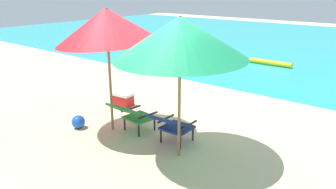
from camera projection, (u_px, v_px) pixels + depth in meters
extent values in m
plane|color=beige|center=(248.00, 88.00, 9.52)|extent=(40.00, 40.00, 0.00)
cube|color=#28B2B7|center=(328.00, 47.00, 15.89)|extent=(40.00, 18.00, 0.01)
cylinder|color=yellow|center=(270.00, 63.00, 12.24)|extent=(1.60, 0.18, 0.18)
cube|color=#338E3D|center=(139.00, 117.00, 6.66)|extent=(0.57, 0.55, 0.04)
cube|color=#338E3D|center=(124.00, 109.00, 6.33)|extent=(0.57, 0.57, 0.27)
cylinder|color=black|center=(140.00, 119.00, 7.00)|extent=(0.04, 0.04, 0.26)
cylinder|color=black|center=(155.00, 124.00, 6.70)|extent=(0.04, 0.04, 0.26)
cylinder|color=black|center=(125.00, 124.00, 6.71)|extent=(0.04, 0.04, 0.26)
cylinder|color=black|center=(139.00, 130.00, 6.42)|extent=(0.04, 0.04, 0.26)
cube|color=black|center=(131.00, 109.00, 6.80)|extent=(0.08, 0.50, 0.03)
cube|color=black|center=(148.00, 115.00, 6.45)|extent=(0.08, 0.50, 0.03)
cube|color=navy|center=(177.00, 128.00, 6.18)|extent=(0.54, 0.52, 0.04)
cube|color=navy|center=(165.00, 120.00, 5.82)|extent=(0.54, 0.53, 0.27)
cylinder|color=black|center=(174.00, 128.00, 6.51)|extent=(0.04, 0.04, 0.26)
cylinder|color=black|center=(193.00, 134.00, 6.26)|extent=(0.04, 0.04, 0.26)
cylinder|color=black|center=(161.00, 136.00, 6.19)|extent=(0.04, 0.04, 0.26)
cylinder|color=black|center=(180.00, 142.00, 5.94)|extent=(0.04, 0.04, 0.26)
cube|color=black|center=(166.00, 119.00, 6.29)|extent=(0.05, 0.50, 0.03)
cube|color=black|center=(189.00, 125.00, 5.99)|extent=(0.05, 0.50, 0.03)
cylinder|color=olive|center=(111.00, 87.00, 6.49)|extent=(0.05, 0.05, 1.81)
cone|color=red|center=(107.00, 25.00, 6.12)|extent=(2.75, 2.74, 0.76)
sphere|color=#4C3823|center=(106.00, 9.00, 6.03)|extent=(0.07, 0.07, 0.07)
cylinder|color=olive|center=(179.00, 109.00, 5.47)|extent=(0.05, 0.05, 1.73)
cone|color=#1E9E60|center=(180.00, 38.00, 5.11)|extent=(2.99, 3.00, 0.72)
sphere|color=#4C3823|center=(180.00, 18.00, 5.01)|extent=(0.07, 0.07, 0.07)
sphere|color=blue|center=(78.00, 122.00, 6.81)|extent=(0.28, 0.28, 0.28)
cube|color=red|center=(123.00, 100.00, 8.12)|extent=(0.48, 0.34, 0.26)
cube|color=white|center=(123.00, 94.00, 8.07)|extent=(0.50, 0.36, 0.06)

